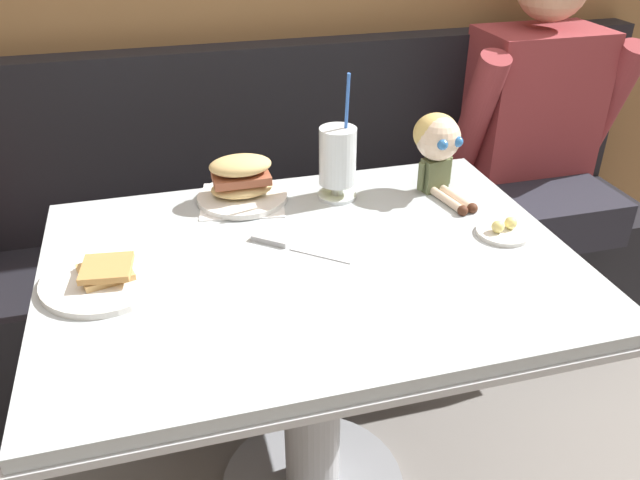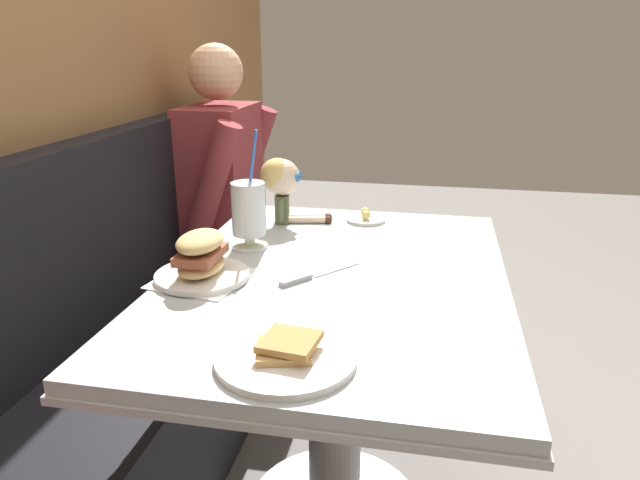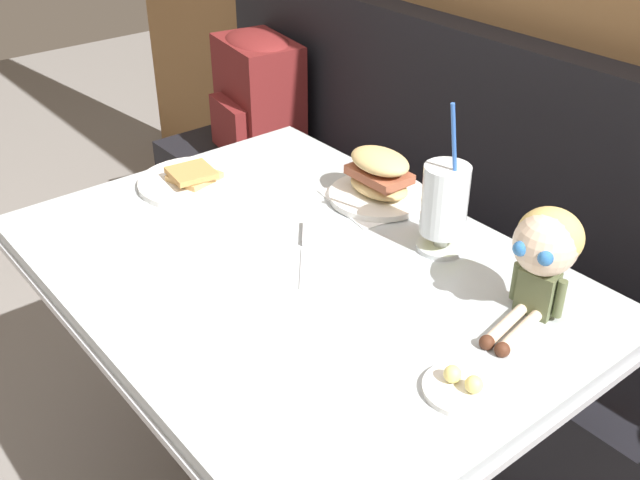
# 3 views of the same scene
# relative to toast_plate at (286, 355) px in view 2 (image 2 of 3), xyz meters

# --- Properties ---
(booth_bench) EXTENTS (2.60, 0.48, 1.00)m
(booth_bench) POSITION_rel_toast_plate_xyz_m (0.41, 0.61, -0.42)
(booth_bench) COLOR black
(booth_bench) RESTS_ON ground
(diner_table) EXTENTS (1.11, 0.81, 0.74)m
(diner_table) POSITION_rel_toast_plate_xyz_m (0.41, -0.02, -0.21)
(diner_table) COLOR #B2BCC1
(diner_table) RESTS_ON ground
(toast_plate) EXTENTS (0.25, 0.25, 0.04)m
(toast_plate) POSITION_rel_toast_plate_xyz_m (0.00, 0.00, 0.00)
(toast_plate) COLOR white
(toast_plate) RESTS_ON diner_table
(milkshake_glass) EXTENTS (0.10, 0.10, 0.32)m
(milkshake_glass) POSITION_rel_toast_plate_xyz_m (0.55, 0.24, 0.09)
(milkshake_glass) COLOR silver
(milkshake_glass) RESTS_ON diner_table
(sandwich_plate) EXTENTS (0.23, 0.23, 0.12)m
(sandwich_plate) POSITION_rel_toast_plate_xyz_m (0.32, 0.28, 0.03)
(sandwich_plate) COLOR white
(sandwich_plate) RESTS_ON diner_table
(butter_saucer) EXTENTS (0.12, 0.12, 0.04)m
(butter_saucer) POSITION_rel_toast_plate_xyz_m (0.85, -0.04, -0.00)
(butter_saucer) COLOR white
(butter_saucer) RESTS_ON diner_table
(butter_knife) EXTENTS (0.19, 0.16, 0.01)m
(butter_knife) POSITION_rel_toast_plate_xyz_m (0.37, 0.04, -0.01)
(butter_knife) COLOR silver
(butter_knife) RESTS_ON diner_table
(seated_doll) EXTENTS (0.13, 0.23, 0.20)m
(seated_doll) POSITION_rel_toast_plate_xyz_m (0.79, 0.21, 0.12)
(seated_doll) COLOR #5B6642
(seated_doll) RESTS_ON diner_table
(diner_patron) EXTENTS (0.55, 0.48, 0.81)m
(diner_patron) POSITION_rel_toast_plate_xyz_m (1.30, 0.56, -0.01)
(diner_patron) COLOR maroon
(diner_patron) RESTS_ON booth_bench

